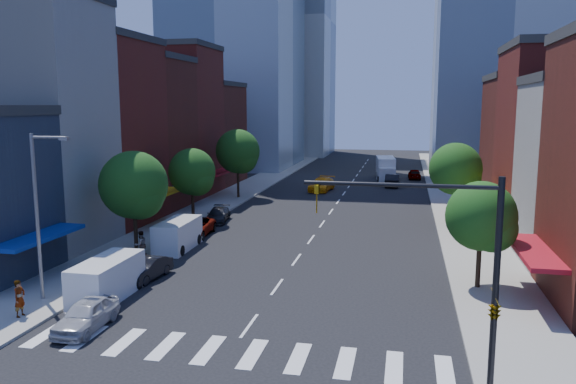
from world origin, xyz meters
name	(u,v)px	position (x,y,z in m)	size (l,w,h in m)	color
ground	(249,326)	(0.00, 0.00, 0.00)	(220.00, 220.00, 0.00)	black
sidewalk_left	(240,192)	(-12.50, 40.00, 0.07)	(5.00, 120.00, 0.15)	gray
sidewalk_right	(452,199)	(12.50, 40.00, 0.07)	(5.00, 120.00, 0.15)	gray
crosswalk	(230,352)	(0.00, -3.00, 0.01)	(19.00, 3.00, 0.01)	silver
bldg_left_1	(20,127)	(-21.00, 12.00, 9.00)	(12.00, 8.00, 18.00)	beige
bldg_left_2	(85,134)	(-21.00, 20.50, 8.00)	(12.00, 9.00, 16.00)	maroon
bldg_left_3	(130,135)	(-21.00, 29.00, 7.50)	(12.00, 8.00, 15.00)	#501E14
bldg_left_4	(164,123)	(-21.00, 37.50, 8.50)	(12.00, 9.00, 17.00)	maroon
bldg_left_5	(194,135)	(-21.00, 47.00, 6.50)	(12.00, 10.00, 13.00)	#501E14
bldg_right_3	(550,147)	(21.00, 34.00, 6.50)	(12.00, 10.00, 13.00)	#501E14
tower_far_w	(288,22)	(-18.00, 95.00, 28.00)	(18.00, 18.00, 56.00)	#9EA5AD
traffic_signal	(480,286)	(9.94, -4.50, 4.16)	(7.24, 2.24, 8.00)	black
streetlight	(39,206)	(-11.81, 1.00, 5.28)	(2.25, 0.25, 9.00)	slate
tree_left_near	(135,188)	(-11.35, 10.92, 4.87)	(4.80, 4.80, 7.30)	black
tree_left_mid	(193,174)	(-11.35, 21.92, 4.53)	(4.20, 4.20, 6.65)	black
tree_left_far	(239,153)	(-11.35, 35.92, 5.20)	(5.00, 5.00, 7.75)	black
tree_right_near	(484,219)	(11.65, 7.92, 4.19)	(4.00, 4.00, 6.20)	black
tree_right_far	(457,171)	(11.65, 25.92, 4.86)	(4.60, 4.60, 7.20)	black
parked_car_front	(86,315)	(-7.50, -2.00, 0.72)	(1.71, 4.25, 1.45)	#B6B6BB
parked_car_second	(147,269)	(-8.15, 5.77, 0.66)	(1.40, 4.02, 1.33)	black
parked_car_third	(194,227)	(-9.50, 17.19, 0.73)	(2.41, 5.22, 1.45)	#999999
parked_car_rear	(218,215)	(-9.50, 23.04, 0.64)	(1.79, 4.40, 1.28)	black
cargo_van_near	(106,280)	(-8.79, 2.08, 1.10)	(2.15, 5.22, 2.22)	silver
cargo_van_far	(177,235)	(-9.20, 12.94, 1.08)	(2.18, 5.16, 2.18)	white
taxi	(322,184)	(-2.95, 43.40, 0.82)	(2.31, 5.68, 1.65)	#FFA10D
traffic_car_oncoming	(392,180)	(5.54, 49.18, 0.82)	(1.73, 4.97, 1.64)	black
traffic_car_far	(415,174)	(8.50, 57.34, 0.73)	(1.73, 4.29, 1.46)	#999999
box_truck	(386,169)	(4.44, 55.60, 1.51)	(3.10, 8.12, 3.19)	silver
pedestrian_near	(20,298)	(-11.43, -1.54, 1.08)	(0.68, 0.45, 1.87)	#999999
pedestrian_far	(141,245)	(-10.50, 9.69, 1.10)	(0.92, 0.72, 1.90)	#999999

